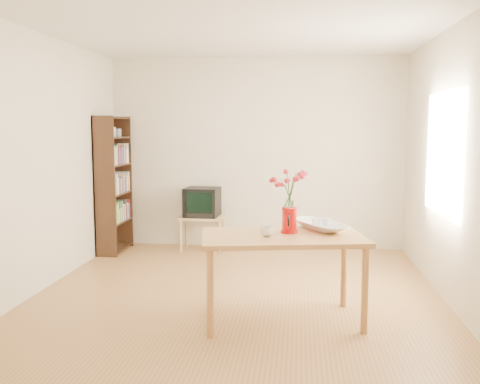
# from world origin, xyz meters

# --- Properties ---
(room) EXTENTS (4.50, 4.50, 4.50)m
(room) POSITION_xyz_m (0.03, 0.00, 1.30)
(room) COLOR olive
(room) RESTS_ON ground
(table) EXTENTS (1.47, 1.00, 0.75)m
(table) POSITION_xyz_m (0.47, -0.62, 0.66)
(table) COLOR #AA713A
(table) RESTS_ON ground
(tv_stand) EXTENTS (0.60, 0.45, 0.46)m
(tv_stand) POSITION_xyz_m (-0.70, 1.97, 0.39)
(tv_stand) COLOR tan
(tv_stand) RESTS_ON ground
(bookshelf) EXTENTS (0.28, 0.70, 1.80)m
(bookshelf) POSITION_xyz_m (-1.85, 1.75, 0.84)
(bookshelf) COLOR black
(bookshelf) RESTS_ON ground
(pitcher) EXTENTS (0.15, 0.22, 0.22)m
(pitcher) POSITION_xyz_m (0.52, -0.50, 0.85)
(pitcher) COLOR red
(pitcher) RESTS_ON table
(flowers) EXTENTS (0.25, 0.25, 0.36)m
(flowers) POSITION_xyz_m (0.52, -0.50, 1.14)
(flowers) COLOR #F3394A
(flowers) RESTS_ON pitcher
(mug) EXTENTS (0.15, 0.15, 0.09)m
(mug) POSITION_xyz_m (0.34, -0.69, 0.79)
(mug) COLOR white
(mug) RESTS_ON table
(bowl) EXTENTS (0.59, 0.59, 0.41)m
(bowl) POSITION_xyz_m (0.79, -0.34, 0.95)
(bowl) COLOR white
(bowl) RESTS_ON table
(teacup_a) EXTENTS (0.09, 0.09, 0.06)m
(teacup_a) POSITION_xyz_m (0.75, -0.34, 0.91)
(teacup_a) COLOR white
(teacup_a) RESTS_ON bowl
(teacup_b) EXTENTS (0.07, 0.07, 0.06)m
(teacup_b) POSITION_xyz_m (0.83, -0.32, 0.91)
(teacup_b) COLOR white
(teacup_b) RESTS_ON bowl
(television) EXTENTS (0.47, 0.44, 0.39)m
(television) POSITION_xyz_m (-0.70, 1.98, 0.66)
(television) COLOR black
(television) RESTS_ON tv_stand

